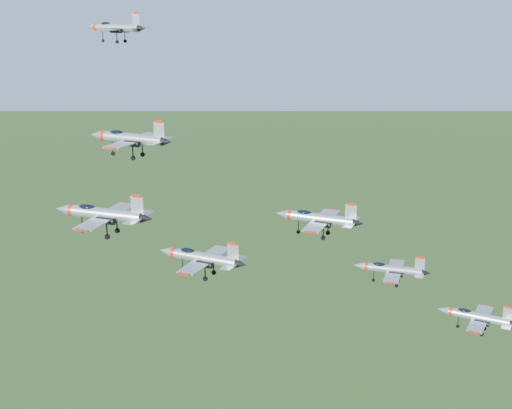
# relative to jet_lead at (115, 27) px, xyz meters

# --- Properties ---
(jet_lead) EXTENTS (10.84, 9.28, 2.98)m
(jet_lead) POSITION_rel_jet_lead_xyz_m (0.00, 0.00, 0.00)
(jet_lead) COLOR #A8AEB5
(jet_left_high) EXTENTS (13.45, 11.44, 3.66)m
(jet_left_high) POSITION_rel_jet_lead_xyz_m (5.24, -12.06, -14.54)
(jet_left_high) COLOR #A8AEB5
(jet_right_high) EXTENTS (12.81, 10.76, 3.44)m
(jet_right_high) POSITION_rel_jet_lead_xyz_m (7.88, -32.00, -19.29)
(jet_right_high) COLOR #A8AEB5
(jet_left_low) EXTENTS (13.57, 11.49, 3.67)m
(jet_left_low) POSITION_rel_jet_lead_xyz_m (31.95, -7.56, -26.77)
(jet_left_low) COLOR #A8AEB5
(jet_right_low) EXTENTS (12.36, 10.54, 3.37)m
(jet_right_low) POSITION_rel_jet_lead_xyz_m (18.04, -25.19, -26.85)
(jet_right_low) COLOR #A8AEB5
(jet_trail) EXTENTS (10.88, 9.11, 2.91)m
(jet_trail) POSITION_rel_jet_lead_xyz_m (42.65, -12.68, -32.22)
(jet_trail) COLOR #A8AEB5
(jet_extra) EXTENTS (12.06, 10.33, 3.32)m
(jet_extra) POSITION_rel_jet_lead_xyz_m (56.61, -4.76, -42.52)
(jet_extra) COLOR #A8AEB5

